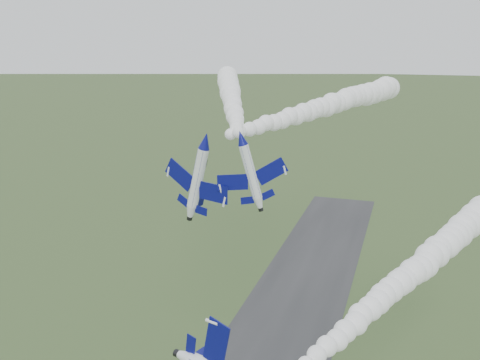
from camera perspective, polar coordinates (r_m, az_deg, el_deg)
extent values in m
cube|color=#0B0E68|center=(52.54, 3.87, -18.51)|extent=(1.19, 2.56, 4.97)
cube|color=#0B0E68|center=(55.87, 6.25, -18.18)|extent=(0.58, 1.18, 2.16)
cylinder|color=white|center=(77.83, -3.72, 4.18)|extent=(4.82, 9.66, 2.08)
cone|color=#0B0E68|center=(73.38, -6.67, 3.46)|extent=(2.72, 2.99, 2.08)
cone|color=white|center=(82.29, -1.19, 4.79)|extent=(2.59, 2.56, 2.08)
cylinder|color=black|center=(83.18, -0.73, 4.90)|extent=(1.21, 0.96, 1.05)
ellipsoid|color=black|center=(75.77, -4.80, 4.34)|extent=(2.30, 3.51, 1.38)
cube|color=#0B0E68|center=(80.47, -5.16, 5.03)|extent=(5.63, 4.10, 1.51)
cube|color=#0B0E68|center=(76.78, -1.42, 3.26)|extent=(5.63, 4.10, 1.51)
cube|color=#0B0E68|center=(82.46, -2.59, 5.13)|extent=(2.48, 1.85, 0.70)
cube|color=#0B0E68|center=(80.55, -0.62, 4.23)|extent=(2.48, 1.85, 0.70)
cube|color=#0B0E68|center=(80.81, -1.52, 5.62)|extent=(1.29, 1.96, 2.43)
cylinder|color=white|center=(76.18, 0.14, 4.52)|extent=(4.90, 8.21, 1.79)
cone|color=#0B0E68|center=(71.13, 0.55, 3.78)|extent=(2.49, 2.68, 1.79)
cone|color=white|center=(81.04, -0.21, 5.14)|extent=(2.34, 2.32, 1.79)
cylinder|color=black|center=(82.00, -0.27, 5.26)|extent=(1.06, 0.90, 0.91)
ellipsoid|color=black|center=(74.01, 0.19, 4.63)|extent=(2.21, 3.05, 1.19)
cube|color=#0B0E68|center=(76.89, -1.98, 3.93)|extent=(4.93, 3.88, 1.29)
cube|color=#0B0E68|center=(77.16, 2.21, 5.11)|extent=(4.93, 3.88, 1.29)
cube|color=#0B0E68|center=(80.13, -1.22, 4.73)|extent=(2.17, 1.74, 0.60)
cube|color=#0B0E68|center=(80.27, 0.93, 5.34)|extent=(2.17, 1.74, 0.60)
cube|color=#0B0E68|center=(79.73, -0.37, 5.87)|extent=(1.23, 1.69, 2.10)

